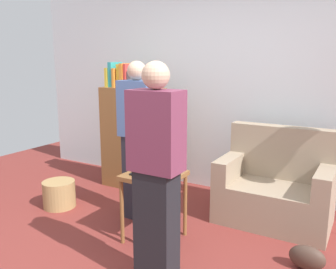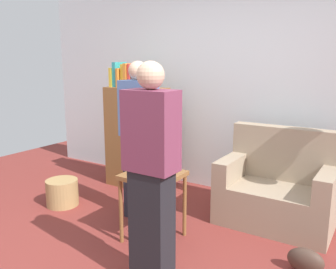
% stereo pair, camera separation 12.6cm
% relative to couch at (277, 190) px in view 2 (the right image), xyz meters
% --- Properties ---
extents(ground_plane, '(8.00, 8.00, 0.00)m').
position_rel_couch_xyz_m(ground_plane, '(-0.74, -1.42, -0.34)').
color(ground_plane, maroon).
extents(wall_back, '(6.00, 0.10, 2.70)m').
position_rel_couch_xyz_m(wall_back, '(-0.74, 0.63, 1.01)').
color(wall_back, silver).
rests_on(wall_back, ground_plane).
extents(couch, '(1.10, 0.70, 0.96)m').
position_rel_couch_xyz_m(couch, '(0.00, 0.00, 0.00)').
color(couch, gray).
rests_on(couch, ground_plane).
extents(bookshelf, '(0.80, 0.36, 1.61)m').
position_rel_couch_xyz_m(bookshelf, '(-1.86, 0.10, 0.35)').
color(bookshelf, brown).
rests_on(bookshelf, ground_plane).
extents(side_table, '(0.48, 0.48, 0.64)m').
position_rel_couch_xyz_m(side_table, '(-0.86, -0.97, 0.20)').
color(side_table, brown).
rests_on(side_table, ground_plane).
extents(birthday_cake, '(0.32, 0.32, 0.17)m').
position_rel_couch_xyz_m(birthday_cake, '(-0.86, -0.97, 0.35)').
color(birthday_cake, black).
rests_on(birthday_cake, side_table).
extents(person_blowing_candles, '(0.36, 0.22, 1.63)m').
position_rel_couch_xyz_m(person_blowing_candles, '(-1.26, -0.65, 0.49)').
color(person_blowing_candles, '#23232D').
rests_on(person_blowing_candles, ground_plane).
extents(person_holding_cake, '(0.36, 0.22, 1.63)m').
position_rel_couch_xyz_m(person_holding_cake, '(-0.48, -1.53, 0.49)').
color(person_holding_cake, black).
rests_on(person_holding_cake, ground_plane).
extents(wicker_basket, '(0.36, 0.36, 0.30)m').
position_rel_couch_xyz_m(wicker_basket, '(-2.19, -0.88, -0.19)').
color(wicker_basket, '#A88451').
rests_on(wicker_basket, ground_plane).
extents(handbag, '(0.28, 0.14, 0.20)m').
position_rel_couch_xyz_m(handbag, '(0.45, -0.78, -0.24)').
color(handbag, '#473328').
rests_on(handbag, ground_plane).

